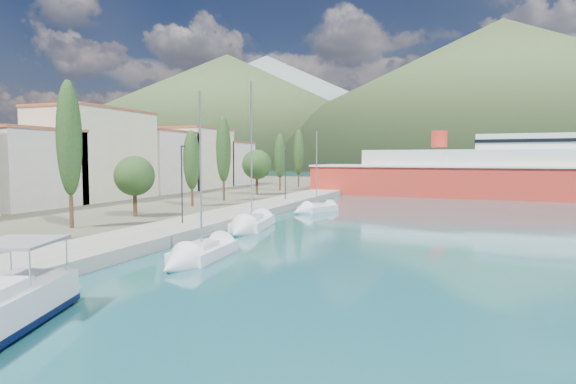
% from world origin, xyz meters
% --- Properties ---
extents(ground, '(1400.00, 1400.00, 0.00)m').
position_xyz_m(ground, '(0.00, 120.00, 0.00)').
color(ground, '#1B555C').
extents(quay, '(5.00, 88.00, 0.80)m').
position_xyz_m(quay, '(-9.00, 26.00, 0.40)').
color(quay, gray).
rests_on(quay, ground).
extents(land_strip, '(70.00, 148.00, 0.70)m').
position_xyz_m(land_strip, '(-47.00, 36.00, 0.35)').
color(land_strip, '#565644').
rests_on(land_strip, ground).
extents(town_buildings, '(9.20, 69.20, 11.30)m').
position_xyz_m(town_buildings, '(-32.00, 36.91, 5.57)').
color(town_buildings, '#BFB69E').
rests_on(town_buildings, land_strip).
extents(tree_row, '(4.17, 63.34, 10.89)m').
position_xyz_m(tree_row, '(-15.69, 32.58, 5.84)').
color(tree_row, '#47301E').
rests_on(tree_row, land_strip).
extents(lamp_posts, '(0.15, 45.88, 6.06)m').
position_xyz_m(lamp_posts, '(-9.00, 15.15, 4.08)').
color(lamp_posts, '#2D2D33').
rests_on(lamp_posts, quay).
extents(sailboat_near, '(2.70, 7.49, 10.57)m').
position_xyz_m(sailboat_near, '(-2.69, 5.34, 0.29)').
color(sailboat_near, silver).
rests_on(sailboat_near, ground).
extents(sailboat_mid, '(3.88, 9.43, 13.17)m').
position_xyz_m(sailboat_mid, '(-4.77, 17.30, 0.32)').
color(sailboat_mid, silver).
rests_on(sailboat_mid, ground).
extents(sailboat_far, '(4.34, 6.87, 9.64)m').
position_xyz_m(sailboat_far, '(-3.91, 31.64, 0.28)').
color(sailboat_far, silver).
rests_on(sailboat_far, ground).
extents(ferry, '(54.70, 15.38, 10.73)m').
position_xyz_m(ferry, '(15.80, 60.60, 3.26)').
color(ferry, red).
rests_on(ferry, ground).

